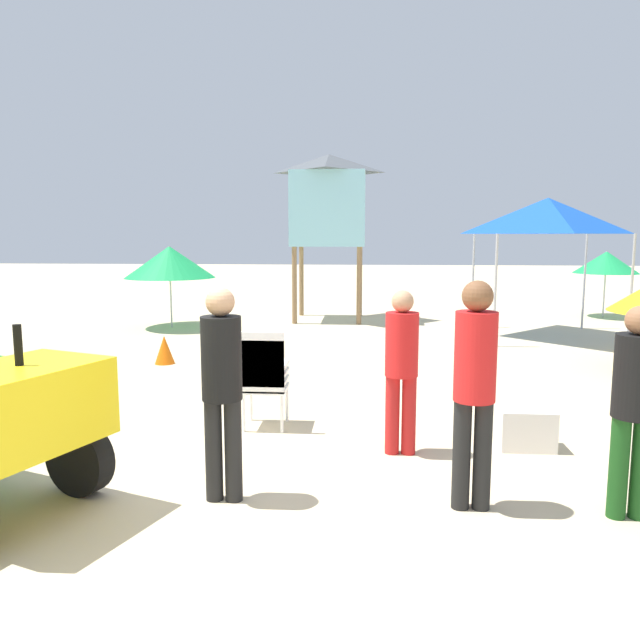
# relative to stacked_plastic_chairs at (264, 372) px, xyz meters

# --- Properties ---
(ground) EXTENTS (80.00, 80.00, 0.00)m
(ground) POSITION_rel_stacked_plastic_chairs_xyz_m (-0.44, -1.74, -0.65)
(ground) COLOR beige
(stacked_plastic_chairs) EXTENTS (0.48, 0.48, 1.11)m
(stacked_plastic_chairs) POSITION_rel_stacked_plastic_chairs_xyz_m (0.00, 0.00, 0.00)
(stacked_plastic_chairs) COLOR white
(stacked_plastic_chairs) RESTS_ON ground
(lifeguard_near_left) EXTENTS (0.32, 0.32, 1.62)m
(lifeguard_near_left) POSITION_rel_stacked_plastic_chairs_xyz_m (3.11, -1.91, 0.28)
(lifeguard_near_left) COLOR #194C19
(lifeguard_near_left) RESTS_ON ground
(lifeguard_near_center) EXTENTS (0.32, 0.32, 1.61)m
(lifeguard_near_center) POSITION_rel_stacked_plastic_chairs_xyz_m (1.46, -0.65, 0.27)
(lifeguard_near_center) COLOR red
(lifeguard_near_center) RESTS_ON ground
(lifeguard_near_right) EXTENTS (0.32, 0.32, 1.73)m
(lifeguard_near_right) POSITION_rel_stacked_plastic_chairs_xyz_m (-0.02, -1.83, 0.35)
(lifeguard_near_right) COLOR black
(lifeguard_near_right) RESTS_ON ground
(lifeguard_far_right) EXTENTS (0.32, 0.32, 1.80)m
(lifeguard_far_right) POSITION_rel_stacked_plastic_chairs_xyz_m (1.95, -1.84, 0.39)
(lifeguard_far_right) COLOR black
(lifeguard_far_right) RESTS_ON ground
(popup_canopy) EXTENTS (2.56, 2.56, 2.90)m
(popup_canopy) POSITION_rel_stacked_plastic_chairs_xyz_m (4.82, 6.63, 1.87)
(popup_canopy) COLOR #B2B2B7
(popup_canopy) RESTS_ON ground
(lifeguard_tower) EXTENTS (1.98, 1.98, 4.11)m
(lifeguard_tower) POSITION_rel_stacked_plastic_chairs_xyz_m (0.15, 8.93, 2.35)
(lifeguard_tower) COLOR olive
(lifeguard_tower) RESTS_ON ground
(beach_umbrella_mid) EXTENTS (2.08, 2.08, 1.89)m
(beach_umbrella_mid) POSITION_rel_stacked_plastic_chairs_xyz_m (-3.43, 7.33, 0.87)
(beach_umbrella_mid) COLOR beige
(beach_umbrella_mid) RESTS_ON ground
(beach_umbrella_far) EXTENTS (1.63, 1.63, 1.72)m
(beach_umbrella_far) POSITION_rel_stacked_plastic_chairs_xyz_m (7.33, 9.99, 0.78)
(beach_umbrella_far) COLOR beige
(beach_umbrella_far) RESTS_ON ground
(traffic_cone_near) EXTENTS (0.33, 0.33, 0.47)m
(traffic_cone_near) POSITION_rel_stacked_plastic_chairs_xyz_m (-2.25, 3.33, -0.41)
(traffic_cone_near) COLOR orange
(traffic_cone_near) RESTS_ON ground
(cooler_box) EXTENTS (0.54, 0.36, 0.41)m
(cooler_box) POSITION_rel_stacked_plastic_chairs_xyz_m (2.73, -0.40, -0.45)
(cooler_box) COLOR white
(cooler_box) RESTS_ON ground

